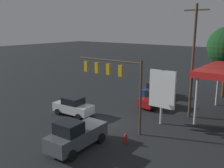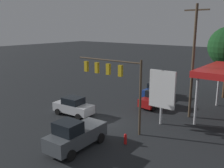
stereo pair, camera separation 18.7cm
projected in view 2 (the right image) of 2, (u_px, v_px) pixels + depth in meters
The scene contains 9 objects.
ground_plane at pixel (100, 123), 24.38m from camera, with size 200.00×200.00×0.00m, color black.
traffic_signal_assembly at pixel (113, 75), 22.33m from camera, with size 7.06×0.43×6.54m.
utility_pole at pixel (193, 60), 24.63m from camera, with size 2.40×0.26×11.32m.
price_sign at pixel (162, 90), 23.36m from camera, with size 2.58×0.27×5.24m.
hatchback_crossing at pixel (153, 99), 28.99m from camera, with size 2.12×3.88×1.97m.
pickup_parked at pixel (75, 135), 19.04m from camera, with size 2.45×5.28×2.40m.
sedan_waiting at pixel (156, 90), 33.21m from camera, with size 2.15×4.45×1.93m.
sedan_far at pixel (73, 106), 26.38m from camera, with size 4.52×2.32×1.93m.
fire_hydrant at pixel (125, 139), 19.89m from camera, with size 0.24×0.24×0.88m.
Camera 2 is at (-14.97, 17.37, 9.19)m, focal length 40.00 mm.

